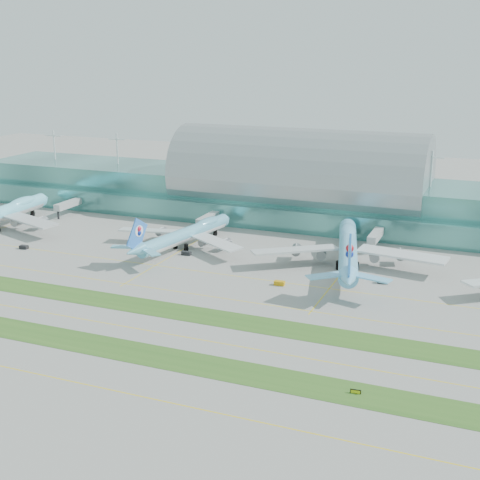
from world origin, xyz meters
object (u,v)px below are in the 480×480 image
at_px(airliner_b, 186,233).
at_px(airliner_c, 348,248).
at_px(taxiway_sign_east, 356,392).
at_px(terminal, 299,190).

xyz_separation_m(airliner_b, airliner_c, (66.98, 0.55, 1.15)).
relative_size(airliner_b, airliner_c, 0.84).
xyz_separation_m(airliner_c, taxiway_sign_east, (24.32, -94.26, -6.44)).
distance_m(airliner_b, taxiway_sign_east, 130.94).
xyz_separation_m(airliner_b, taxiway_sign_east, (91.30, -93.71, -5.29)).
bearing_deg(airliner_b, airliner_c, 10.35).
bearing_deg(airliner_c, airliner_b, 167.03).
relative_size(terminal, airliner_c, 4.18).
relative_size(terminal, taxiway_sign_east, 131.47).
bearing_deg(airliner_b, taxiway_sign_east, -35.87).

